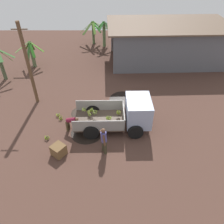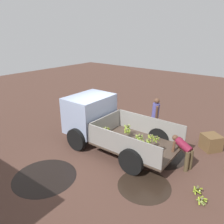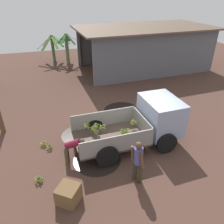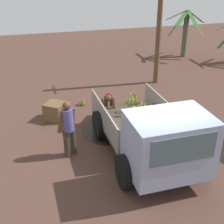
{
  "view_description": "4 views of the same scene",
  "coord_description": "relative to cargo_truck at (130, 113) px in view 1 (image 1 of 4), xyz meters",
  "views": [
    {
      "loc": [
        -0.67,
        -10.12,
        9.0
      ],
      "look_at": [
        -0.67,
        -0.12,
        1.1
      ],
      "focal_mm": 35.0,
      "sensor_mm": 36.0,
      "label": 1
    },
    {
      "loc": [
        -5.17,
        6.0,
        4.41
      ],
      "look_at": [
        -0.04,
        -0.44,
        1.34
      ],
      "focal_mm": 35.0,
      "sensor_mm": 36.0,
      "label": 2
    },
    {
      "loc": [
        -3.59,
        -7.24,
        5.93
      ],
      "look_at": [
        -1.06,
        0.78,
        1.17
      ],
      "focal_mm": 35.0,
      "sensor_mm": 36.0,
      "label": 3
    },
    {
      "loc": [
        6.58,
        -3.09,
        5.17
      ],
      "look_at": [
        -0.94,
        -0.99,
        1.3
      ],
      "focal_mm": 50.0,
      "sensor_mm": 36.0,
      "label": 4
    }
  ],
  "objects": [
    {
      "name": "banana_palm_3",
      "position": [
        -9.79,
        5.78,
        0.41
      ],
      "size": [
        2.49,
        2.27,
        2.61
      ],
      "color": "#4C593C",
      "rests_on": "ground"
    },
    {
      "name": "banana_bunch_on_ground_1",
      "position": [
        -4.54,
        0.93,
        -0.9
      ],
      "size": [
        0.29,
        0.27,
        0.21
      ],
      "color": "brown",
      "rests_on": "ground"
    },
    {
      "name": "ground",
      "position": [
        -0.38,
        0.1,
        -1.02
      ],
      "size": [
        36.0,
        36.0,
        0.0
      ],
      "primitive_type": "plane",
      "color": "#4E342A"
    },
    {
      "name": "wooden_crate_0",
      "position": [
        -3.86,
        -2.26,
        -0.71
      ],
      "size": [
        0.9,
        0.9,
        0.62
      ],
      "primitive_type": "cube",
      "rotation": [
        0.0,
        0.0,
        0.92
      ],
      "color": "brown",
      "rests_on": "ground"
    },
    {
      "name": "warehouse_shed",
      "position": [
        4.4,
        9.37,
        1.41
      ],
      "size": [
        10.96,
        6.25,
        3.37
      ],
      "rotation": [
        0.0,
        0.0,
        0.04
      ],
      "color": "#5B5D64",
      "rests_on": "ground"
    },
    {
      "name": "banana_palm_0",
      "position": [
        -8.01,
        8.01,
        0.22
      ],
      "size": [
        2.22,
        2.33,
        2.31
      ],
      "color": "#576A45",
      "rests_on": "ground"
    },
    {
      "name": "mud_patch_1",
      "position": [
        -2.94,
        1.26,
        -1.01
      ],
      "size": [
        1.62,
        1.62,
        0.01
      ],
      "primitive_type": "cylinder",
      "color": "black",
      "rests_on": "ground"
    },
    {
      "name": "banana_bunch_on_ground_0",
      "position": [
        -4.31,
        0.6,
        -0.88
      ],
      "size": [
        0.26,
        0.27,
        0.24
      ],
      "color": "brown",
      "rests_on": "ground"
    },
    {
      "name": "person_foreground_visitor",
      "position": [
        -1.47,
        -2.11,
        -0.08
      ],
      "size": [
        0.44,
        0.61,
        1.69
      ],
      "rotation": [
        0.0,
        0.0,
        3.62
      ],
      "color": "#343120",
      "rests_on": "ground"
    },
    {
      "name": "person_bystander_near_shed",
      "position": [
        -0.3,
        7.61,
        -0.08
      ],
      "size": [
        0.53,
        0.72,
        1.68
      ],
      "rotation": [
        0.0,
        0.0,
        5.87
      ],
      "color": "brown",
      "rests_on": "ground"
    },
    {
      "name": "mud_patch_0",
      "position": [
        -2.54,
        -0.63,
        -1.01
      ],
      "size": [
        1.9,
        1.9,
        0.01
      ],
      "primitive_type": "cylinder",
      "color": "black",
      "rests_on": "ground"
    },
    {
      "name": "cargo_truck",
      "position": [
        0.0,
        0.0,
        0.0
      ],
      "size": [
        4.52,
        2.33,
        1.92
      ],
      "rotation": [
        0.0,
        0.0,
        0.02
      ],
      "color": "#45372D",
      "rests_on": "ground"
    },
    {
      "name": "banana_palm_1",
      "position": [
        -1.87,
        12.85,
        0.36
      ],
      "size": [
        2.08,
        2.2,
        2.58
      ],
      "color": "#5E7A49",
      "rests_on": "ground"
    },
    {
      "name": "utility_pole",
      "position": [
        -6.32,
        2.6,
        1.76
      ],
      "size": [
        0.95,
        0.22,
        5.47
      ],
      "color": "brown",
      "rests_on": "ground"
    },
    {
      "name": "banana_bunch_on_ground_2",
      "position": [
        -4.77,
        -1.14,
        -0.89
      ],
      "size": [
        0.28,
        0.29,
        0.23
      ],
      "color": "brown",
      "rests_on": "ground"
    },
    {
      "name": "person_worker_loading",
      "position": [
        -3.44,
        -0.41,
        -0.35
      ],
      "size": [
        0.82,
        0.61,
        1.06
      ],
      "rotation": [
        0.0,
        0.0,
        -0.27
      ],
      "color": "brown",
      "rests_on": "ground"
    },
    {
      "name": "banana_palm_2",
      "position": [
        -3.05,
        13.57,
        0.36
      ],
      "size": [
        3.03,
        3.05,
        2.38
      ],
      "color": "#526C41",
      "rests_on": "ground"
    },
    {
      "name": "mud_patch_2",
      "position": [
        -0.23,
        2.88,
        -1.01
      ],
      "size": [
        2.02,
        2.02,
        0.01
      ],
      "primitive_type": "cylinder",
      "color": "black",
      "rests_on": "ground"
    }
  ]
}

